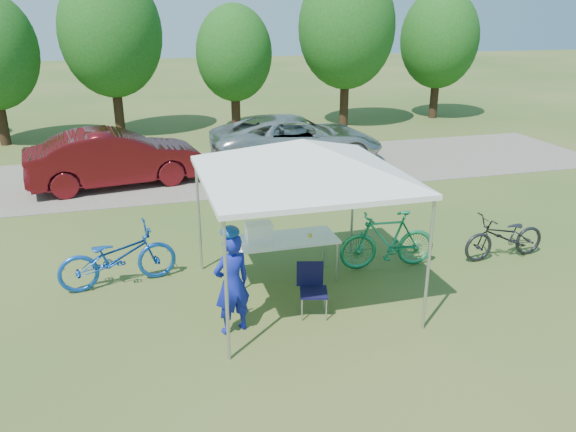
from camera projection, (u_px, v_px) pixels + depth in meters
name	position (u px, v px, depth m)	size (l,w,h in m)	color
ground	(301.00, 296.00, 9.60)	(100.00, 100.00, 0.00)	#2D5119
gravel_strip	(224.00, 172.00, 16.83)	(24.00, 5.00, 0.02)	gray
canopy	(302.00, 144.00, 8.68)	(4.53, 4.53, 3.00)	#A5A5AA
treeline	(186.00, 39.00, 20.99)	(24.89, 4.28, 6.30)	#382314
folding_table	(282.00, 241.00, 9.93)	(1.94, 0.81, 0.80)	white
folding_chair	(312.00, 284.00, 8.93)	(0.52, 0.55, 0.84)	black
cooler	(259.00, 232.00, 9.75)	(0.46, 0.31, 0.33)	white
ice_cream_cup	(310.00, 235.00, 9.99)	(0.07, 0.07, 0.05)	gold
cyclist	(232.00, 284.00, 8.29)	(0.58, 0.38, 1.59)	#131D9F
bike_blue	(118.00, 257.00, 9.83)	(0.71, 2.03, 1.07)	#1245A5
bike_green	(387.00, 240.00, 10.49)	(0.52, 1.84, 1.11)	#1D8354
bike_dark	(505.00, 237.00, 10.90)	(0.60, 1.73, 0.91)	black
minivan	(296.00, 140.00, 17.51)	(2.48, 5.37, 1.49)	#B8B9B4
sedan	(116.00, 158.00, 15.31)	(1.63, 4.67, 1.54)	#560E12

